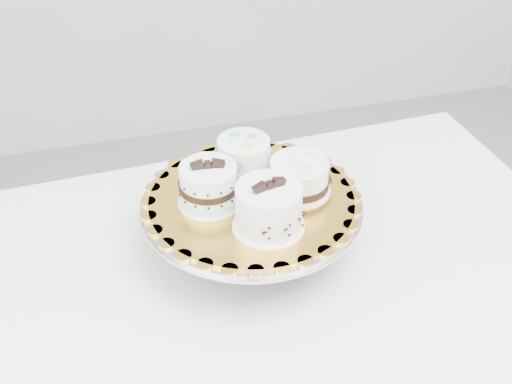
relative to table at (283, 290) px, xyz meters
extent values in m
cube|color=white|center=(0.00, 0.00, 0.06)|extent=(1.19, 0.83, 0.04)
cube|color=white|center=(-0.54, 0.31, -0.31)|extent=(0.05, 0.05, 0.71)
cube|color=white|center=(0.51, 0.36, -0.31)|extent=(0.05, 0.05, 0.71)
cylinder|color=gray|center=(-0.05, 0.05, 0.09)|extent=(0.19, 0.19, 0.01)
cylinder|color=gray|center=(-0.05, 0.05, 0.13)|extent=(0.12, 0.12, 0.10)
cylinder|color=silver|center=(-0.05, 0.05, 0.19)|extent=(0.39, 0.39, 0.01)
cylinder|color=silver|center=(-0.05, 0.05, 0.18)|extent=(0.40, 0.40, 0.00)
cylinder|color=orange|center=(-0.05, 0.05, 0.20)|extent=(0.44, 0.44, 0.01)
cylinder|color=white|center=(-0.04, -0.03, 0.20)|extent=(0.12, 0.12, 0.00)
cylinder|color=white|center=(-0.04, -0.03, 0.24)|extent=(0.13, 0.13, 0.08)
cylinder|color=white|center=(-0.12, 0.06, 0.20)|extent=(0.11, 0.11, 0.00)
cylinder|color=white|center=(-0.12, 0.06, 0.24)|extent=(0.11, 0.11, 0.07)
cylinder|color=silver|center=(-0.12, 0.06, 0.21)|extent=(0.11, 0.11, 0.02)
cylinder|color=black|center=(-0.12, 0.06, 0.24)|extent=(0.11, 0.11, 0.01)
cylinder|color=white|center=(-0.04, 0.13, 0.20)|extent=(0.11, 0.11, 0.00)
cylinder|color=white|center=(-0.04, 0.13, 0.24)|extent=(0.12, 0.12, 0.07)
cylinder|color=white|center=(0.04, 0.05, 0.20)|extent=(0.12, 0.12, 0.00)
cylinder|color=white|center=(0.04, 0.05, 0.23)|extent=(0.11, 0.11, 0.06)
cylinder|color=black|center=(0.04, 0.05, 0.22)|extent=(0.11, 0.11, 0.01)
camera|label=1|loc=(-0.28, -0.83, 0.90)|focal=45.00mm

